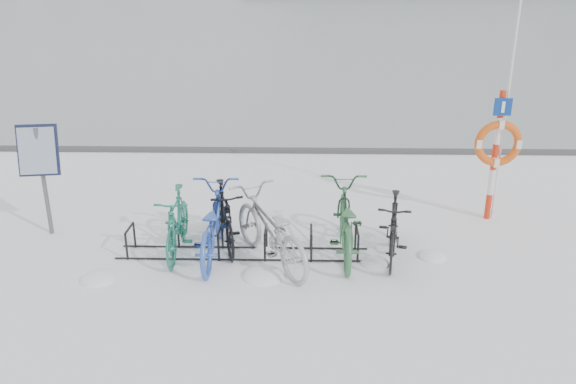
% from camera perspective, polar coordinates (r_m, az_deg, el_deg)
% --- Properties ---
extents(ground, '(900.00, 900.00, 0.00)m').
position_cam_1_polar(ground, '(9.05, -4.55, -6.34)').
color(ground, white).
rests_on(ground, ground).
extents(ice_sheet, '(400.00, 298.00, 0.02)m').
position_cam_1_polar(ice_sheet, '(163.11, 1.18, 18.73)').
color(ice_sheet, '#94A1A7').
rests_on(ice_sheet, ground).
extents(quay_edge, '(400.00, 0.25, 0.10)m').
position_cam_1_polar(quay_edge, '(14.54, -2.23, 4.25)').
color(quay_edge, '#3F3F42').
rests_on(quay_edge, ground).
extents(bike_rack, '(4.00, 0.48, 0.46)m').
position_cam_1_polar(bike_rack, '(8.97, -4.58, -5.31)').
color(bike_rack, black).
rests_on(bike_rack, ground).
extents(info_board, '(0.67, 0.34, 1.93)m').
position_cam_1_polar(info_board, '(10.13, -23.95, 3.28)').
color(info_board, '#595B5E').
rests_on(info_board, ground).
extents(lifebuoy_station, '(0.83, 0.23, 4.30)m').
position_cam_1_polar(lifebuoy_station, '(10.52, 20.55, 4.62)').
color(lifebuoy_station, red).
rests_on(lifebuoy_station, ground).
extents(bike_0, '(0.56, 1.80, 1.07)m').
position_cam_1_polar(bike_0, '(9.08, -11.22, -2.87)').
color(bike_0, '#1D715A').
rests_on(bike_0, ground).
extents(bike_1, '(0.76, 2.17, 1.14)m').
position_cam_1_polar(bike_1, '(8.89, -7.72, -2.94)').
color(bike_1, blue).
rests_on(bike_1, ground).
extents(bike_2, '(0.98, 1.85, 1.07)m').
position_cam_1_polar(bike_2, '(9.22, -6.50, -2.27)').
color(bike_2, black).
rests_on(bike_2, ground).
extents(bike_3, '(1.80, 2.29, 1.16)m').
position_cam_1_polar(bike_3, '(8.56, -1.91, -3.61)').
color(bike_3, '#A4A6AB').
rests_on(bike_3, ground).
extents(bike_4, '(0.80, 2.20, 1.15)m').
position_cam_1_polar(bike_4, '(8.95, 5.78, -2.66)').
color(bike_4, '#326840').
rests_on(bike_4, ground).
extents(bike_5, '(0.78, 1.78, 1.04)m').
position_cam_1_polar(bike_5, '(8.91, 10.67, -3.41)').
color(bike_5, black).
rests_on(bike_5, ground).
extents(snow_drifts, '(5.53, 1.94, 0.22)m').
position_cam_1_polar(snow_drifts, '(8.72, -3.06, -7.39)').
color(snow_drifts, white).
rests_on(snow_drifts, ground).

